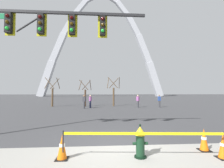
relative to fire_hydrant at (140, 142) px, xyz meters
name	(u,v)px	position (x,y,z in m)	size (l,w,h in m)	color
ground_plane	(117,147)	(-0.60, 1.04, -0.47)	(240.00, 240.00, 0.00)	#3D3D3F
fire_hydrant	(140,142)	(0.00, 0.00, 0.00)	(0.46, 0.48, 0.99)	black
caution_tape_barrier	(143,140)	(0.04, -0.24, 0.11)	(4.67, 0.43, 0.85)	#232326
traffic_cone_by_hydrant	(204,140)	(2.29, 0.41, -0.11)	(0.36, 0.36, 0.73)	black
traffic_cone_mid_sidewalk	(62,147)	(-2.32, 0.02, -0.11)	(0.36, 0.36, 0.73)	black
traffic_cone_curb_edge	(223,146)	(2.44, -0.26, -0.11)	(0.36, 0.36, 0.73)	black
traffic_signal_gantry	(31,38)	(-4.33, 2.57, 3.94)	(7.82, 0.44, 6.00)	#232326
monument_arch	(102,50)	(-0.60, 64.92, 19.36)	(52.78, 2.75, 45.05)	#B2B5BC
tree_far_left	(52,94)	(-7.62, 17.83, 1.25)	(1.79, 1.80, 3.86)	brown
tree_left_mid	(85,95)	(-3.23, 17.66, 1.12)	(1.66, 1.67, 3.57)	#473323
tree_center_left	(114,93)	(0.65, 17.89, 1.30)	(1.84, 1.85, 3.97)	brown
pedestrian_walking_left	(138,101)	(3.55, 15.63, 0.35)	(0.37, 0.39, 1.59)	#38383D
pedestrian_standing_center	(90,101)	(-2.41, 15.60, 0.35)	(0.32, 0.39, 1.59)	#232847
pedestrian_walking_right	(159,101)	(6.34, 15.66, 0.35)	(0.36, 0.24, 1.59)	#38383D
pedestrian_near_trees	(84,102)	(-3.10, 14.80, 0.35)	(0.38, 0.29, 1.59)	#38383D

